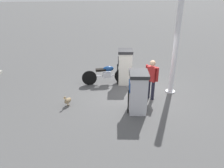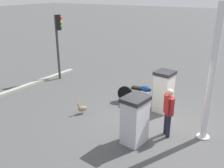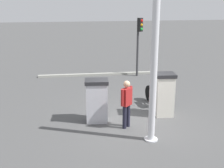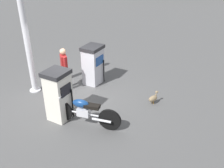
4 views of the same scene
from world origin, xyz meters
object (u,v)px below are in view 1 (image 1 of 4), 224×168
object	(u,v)px
fuel_pump_near	(125,67)
wandering_duck	(68,100)
canopy_support_pole	(176,46)
motorcycle_near_pump	(106,74)
attendant_person	(152,78)
fuel_pump_far	(138,92)

from	to	relation	value
fuel_pump_near	wandering_duck	size ratio (longest dim) A/B	3.59
wandering_duck	canopy_support_pole	xyz separation A→B (m)	(-4.21, -0.62, 1.75)
motorcycle_near_pump	wandering_duck	world-z (taller)	motorcycle_near_pump
fuel_pump_near	attendant_person	xyz separation A→B (m)	(-0.73, 1.60, 0.10)
fuel_pump_far	motorcycle_near_pump	world-z (taller)	fuel_pump_far
wandering_duck	canopy_support_pole	size ratio (longest dim) A/B	0.11
attendant_person	canopy_support_pole	bearing A→B (deg)	-154.89
motorcycle_near_pump	attendant_person	size ratio (longest dim) A/B	1.35
fuel_pump_near	motorcycle_near_pump	size ratio (longest dim) A/B	0.73
attendant_person	fuel_pump_near	bearing A→B (deg)	-65.63
motorcycle_near_pump	wandering_duck	distance (m)	2.44
motorcycle_near_pump	attendant_person	bearing A→B (deg)	133.12
attendant_person	wandering_duck	xyz separation A→B (m)	(3.19, 0.14, -0.69)
fuel_pump_far	wandering_duck	size ratio (longest dim) A/B	3.39
fuel_pump_far	motorcycle_near_pump	distance (m)	2.66
motorcycle_near_pump	wandering_duck	size ratio (longest dim) A/B	4.91
motorcycle_near_pump	canopy_support_pole	world-z (taller)	canopy_support_pole
fuel_pump_far	wandering_duck	world-z (taller)	fuel_pump_far
fuel_pump_near	wandering_duck	xyz separation A→B (m)	(2.46, 1.74, -0.59)
fuel_pump_far	attendant_person	size ratio (longest dim) A/B	0.93
wandering_duck	canopy_support_pole	bearing A→B (deg)	-171.67
wandering_duck	attendant_person	bearing A→B (deg)	-177.53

